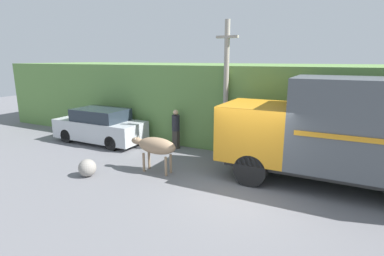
# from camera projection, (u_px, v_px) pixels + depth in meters

# --- Properties ---
(ground_plane) EXTENTS (60.00, 60.00, 0.00)m
(ground_plane) POSITION_uv_depth(u_px,v_px,m) (245.00, 190.00, 9.33)
(ground_plane) COLOR slate
(hillside_embankment) EXTENTS (32.00, 6.75, 3.70)m
(hillside_embankment) POSITION_uv_depth(u_px,v_px,m) (287.00, 103.00, 14.69)
(hillside_embankment) COLOR #608C47
(hillside_embankment) RESTS_ON ground_plane
(building_backdrop) EXTENTS (4.88, 2.70, 3.32)m
(building_backdrop) POSITION_uv_depth(u_px,v_px,m) (219.00, 108.00, 14.36)
(building_backdrop) COLOR #B2BCAD
(building_backdrop) RESTS_ON ground_plane
(cargo_truck) EXTENTS (7.44, 2.44, 3.46)m
(cargo_truck) POSITION_uv_depth(u_px,v_px,m) (352.00, 132.00, 8.91)
(cargo_truck) COLOR #2D2D2D
(cargo_truck) RESTS_ON ground_plane
(brown_cow) EXTENTS (1.84, 0.60, 1.28)m
(brown_cow) POSITION_uv_depth(u_px,v_px,m) (156.00, 146.00, 10.61)
(brown_cow) COLOR #9E7F60
(brown_cow) RESTS_ON ground_plane
(parked_suv) EXTENTS (4.54, 1.79, 1.66)m
(parked_suv) POSITION_uv_depth(u_px,v_px,m) (100.00, 126.00, 14.48)
(parked_suv) COLOR silver
(parked_suv) RESTS_ON ground_plane
(pedestrian_on_hill) EXTENTS (0.44, 0.44, 1.78)m
(pedestrian_on_hill) POSITION_uv_depth(u_px,v_px,m) (176.00, 127.00, 13.46)
(pedestrian_on_hill) COLOR #38332D
(pedestrian_on_hill) RESTS_ON ground_plane
(utility_pole) EXTENTS (0.90, 0.21, 5.49)m
(utility_pole) POSITION_uv_depth(u_px,v_px,m) (226.00, 87.00, 12.22)
(utility_pole) COLOR #9E998E
(utility_pole) RESTS_ON ground_plane
(roadside_rock) EXTENTS (0.61, 0.61, 0.61)m
(roadside_rock) POSITION_uv_depth(u_px,v_px,m) (87.00, 168.00, 10.36)
(roadside_rock) COLOR gray
(roadside_rock) RESTS_ON ground_plane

